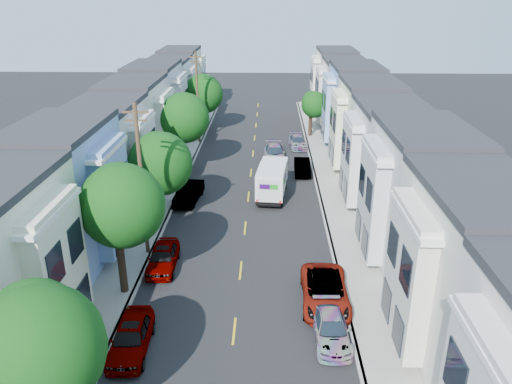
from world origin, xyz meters
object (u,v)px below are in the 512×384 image
(tree_b, at_px, (120,206))
(utility_pole_near, at_px, (142,182))
(utility_pole_far, at_px, (198,98))
(fedex_truck, at_px, (272,179))
(tree_d, at_px, (183,118))
(lead_sedan, at_px, (275,153))
(parked_right_b, at_px, (325,292))
(parked_left_c, at_px, (163,257))
(parked_right_d, at_px, (298,142))
(parked_right_a, at_px, (331,329))
(tree_far_r, at_px, (314,105))
(parked_left_b, at_px, (131,337))
(tree_e, at_px, (203,94))
(parked_right_c, at_px, (302,167))
(tree_a, at_px, (34,351))
(tree_c, at_px, (159,164))
(parked_left_d, at_px, (189,193))

(tree_b, height_order, utility_pole_near, utility_pole_near)
(utility_pole_far, distance_m, fedex_truck, 18.19)
(tree_d, relative_size, utility_pole_far, 0.77)
(lead_sedan, bearing_deg, parked_right_b, -86.39)
(utility_pole_near, distance_m, parked_left_c, 4.95)
(parked_right_b, xyz_separation_m, parked_right_d, (0.00, 29.90, -0.14))
(parked_right_a, bearing_deg, tree_far_r, 85.45)
(lead_sedan, distance_m, parked_left_b, 30.26)
(tree_e, xyz_separation_m, parked_right_b, (11.20, -35.73, -3.99))
(tree_b, relative_size, utility_pole_far, 0.79)
(lead_sedan, bearing_deg, fedex_truck, -94.01)
(tree_d, height_order, parked_left_b, tree_d)
(lead_sedan, xyz_separation_m, parked_right_d, (2.61, 4.64, -0.12))
(utility_pole_near, distance_m, parked_right_c, 19.93)
(tree_a, relative_size, parked_left_c, 1.58)
(fedex_truck, height_order, parked_right_b, fedex_truck)
(parked_right_c, bearing_deg, tree_c, -135.44)
(tree_d, xyz_separation_m, parked_right_c, (11.20, -0.29, -4.59))
(tree_far_r, height_order, parked_right_d, tree_far_r)
(utility_pole_near, height_order, parked_right_a, utility_pole_near)
(tree_d, relative_size, tree_e, 1.07)
(tree_b, bearing_deg, parked_right_c, 61.36)
(tree_c, distance_m, parked_left_d, 5.54)
(lead_sedan, xyz_separation_m, parked_right_b, (2.61, -25.25, 0.02))
(utility_pole_near, bearing_deg, parked_left_d, 81.03)
(tree_e, relative_size, parked_right_b, 1.29)
(parked_right_a, bearing_deg, utility_pole_far, 106.51)
(tree_a, relative_size, tree_e, 1.01)
(tree_e, height_order, tree_far_r, tree_e)
(parked_left_b, xyz_separation_m, parked_left_c, (0.00, 7.79, -0.02))
(tree_far_r, bearing_deg, parked_left_d, -120.48)
(tree_far_r, height_order, parked_left_d, tree_far_r)
(tree_e, height_order, parked_right_b, tree_e)
(utility_pole_near, height_order, parked_left_d, utility_pole_near)
(tree_b, distance_m, parked_left_d, 14.39)
(parked_left_d, bearing_deg, tree_b, -89.93)
(tree_c, xyz_separation_m, parked_right_c, (11.20, 10.76, -3.90))
(parked_left_c, xyz_separation_m, parked_right_a, (9.80, -6.69, -0.12))
(tree_c, bearing_deg, tree_a, -90.00)
(tree_a, bearing_deg, utility_pole_near, 89.99)
(utility_pole_far, bearing_deg, tree_b, -90.00)
(lead_sedan, relative_size, parked_right_d, 1.19)
(tree_a, xyz_separation_m, parked_right_c, (11.20, 31.37, -4.18))
(tree_a, distance_m, tree_b, 10.88)
(utility_pole_far, xyz_separation_m, lead_sedan, (8.59, -6.17, -4.40))
(parked_left_c, bearing_deg, parked_left_d, 88.44)
(tree_e, relative_size, utility_pole_near, 0.71)
(tree_b, relative_size, parked_right_c, 1.90)
(tree_d, xyz_separation_m, utility_pole_near, (0.00, -16.16, -0.13))
(tree_e, bearing_deg, fedex_truck, -67.55)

